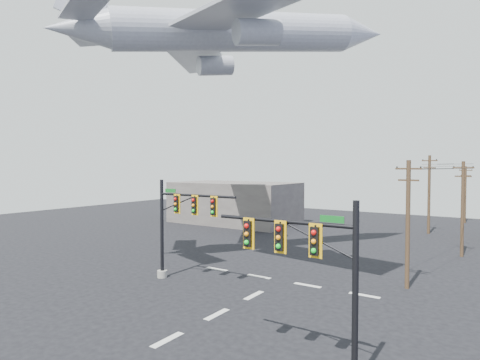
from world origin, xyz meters
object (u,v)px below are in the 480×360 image
Objects in this scene: utility_pole_a at (408,222)px; signal_mast_far at (178,224)px; signal_mast_near at (316,277)px; utility_pole_c at (429,193)px; utility_pole_b at (463,207)px; airliner at (237,33)px; utility_pole_d at (465,193)px.

signal_mast_far is at bearing -145.21° from utility_pole_a.
signal_mast_near is at bearing -26.82° from signal_mast_far.
utility_pole_a is at bearing -62.36° from utility_pole_c.
utility_pole_c is at bearing 92.41° from signal_mast_near.
signal_mast_near is at bearing -65.29° from utility_pole_c.
utility_pole_b is at bearing 51.05° from signal_mast_far.
signal_mast_near is 15.25m from signal_mast_far.
utility_pole_c is at bearing 69.88° from signal_mast_far.
utility_pole_b is at bearing -11.65° from airliner.
utility_pole_c is 0.37× the size of airliner.
utility_pole_d reaches higher than signal_mast_near.
utility_pole_a reaches higher than signal_mast_far.
airliner is (-13.29, -1.26, 14.87)m from utility_pole_a.
utility_pole_d is (-1.63, 25.24, -0.26)m from utility_pole_b.
signal_mast_far is (-13.61, 6.88, 0.16)m from signal_mast_near.
signal_mast_near is 14.31m from utility_pole_a.
utility_pole_c reaches higher than utility_pole_b.
utility_pole_a is 1.05× the size of utility_pole_d.
airliner reaches higher than utility_pole_a.
airliner reaches higher than signal_mast_near.
utility_pole_a is at bearing -90.45° from utility_pole_b.
utility_pole_c is at bearing -103.66° from utility_pole_d.
airliner is at bearing -110.21° from utility_pole_d.
airliner is (-15.54, -14.34, 14.85)m from utility_pole_b.
utility_pole_c is at bearing 120.12° from utility_pole_b.
signal_mast_near is 23.82m from airliner.
utility_pole_d is at bearing 96.51° from utility_pole_a.
signal_mast_far is 0.28× the size of airliner.
utility_pole_b is at bearing 83.85° from signal_mast_near.
signal_mast_far is 0.88× the size of utility_pole_d.
utility_pole_b is 0.34× the size of airliner.
utility_pole_a is 38.33m from utility_pole_d.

